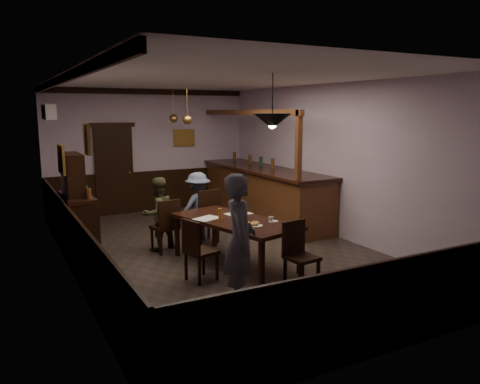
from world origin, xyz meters
TOP-DOWN VIEW (x-y plane):
  - room at (0.00, 0.00)m, footprint 5.01×8.01m
  - dining_table at (-0.07, -0.72)m, footprint 1.53×2.38m
  - chair_far_left at (-0.84, 0.39)m, footprint 0.48×0.48m
  - chair_far_right at (0.02, 0.62)m, footprint 0.48×0.48m
  - chair_near at (0.28, -1.99)m, footprint 0.45×0.45m
  - chair_side at (-0.92, -1.15)m, footprint 0.49×0.49m
  - person_standing at (-0.77, -2.19)m, footprint 0.63×0.74m
  - person_seated_left at (-0.91, 0.67)m, footprint 0.75×0.65m
  - person_seated_right at (-0.04, 0.90)m, footprint 0.94×0.66m
  - newspaper_left at (-0.45, -0.46)m, footprint 0.50×0.44m
  - newspaper_right at (0.16, -0.39)m, footprint 0.46×0.36m
  - napkin at (-0.03, -0.94)m, footprint 0.18×0.18m
  - saucer at (0.39, -1.15)m, footprint 0.15×0.15m
  - coffee_cup at (0.34, -1.15)m, footprint 0.10×0.10m
  - pastry_plate at (-0.01, -1.27)m, footprint 0.22×0.22m
  - pastry_ring_a at (-0.04, -1.26)m, footprint 0.13×0.13m
  - pastry_ring_b at (0.03, -1.21)m, footprint 0.13×0.13m
  - soda_can at (-0.04, -0.79)m, footprint 0.07×0.07m
  - beer_glass at (-0.33, -0.70)m, footprint 0.06×0.06m
  - water_glass at (0.01, -0.62)m, footprint 0.06×0.06m
  - pepper_mill at (-0.27, -1.55)m, footprint 0.04×0.04m
  - sideboard at (-2.21, 1.13)m, footprint 0.48×1.33m
  - bar_counter at (1.99, 1.94)m, footprint 1.04×4.46m
  - door_back at (-0.90, 3.95)m, footprint 0.90×0.06m
  - ac_unit at (-2.38, 2.90)m, footprint 0.20×0.85m
  - picture_left_small at (-2.46, -1.60)m, footprint 0.04×0.28m
  - picture_left_large at (-2.46, 0.80)m, footprint 0.04×0.62m
  - picture_back at (0.90, 3.96)m, footprint 0.55×0.04m
  - pendant_iron at (0.13, -1.49)m, footprint 0.56×0.56m
  - pendant_brass_mid at (0.10, 1.70)m, footprint 0.20×0.20m
  - pendant_brass_far at (0.30, 3.06)m, footprint 0.20×0.20m

SIDE VIEW (x-z plane):
  - chair_side at x=-0.92m, z-range 0.04..0.97m
  - chair_near at x=0.28m, z-range 0.04..0.98m
  - chair_far_left at x=-0.84m, z-range 0.05..1.01m
  - chair_far_right at x=0.02m, z-range 0.05..1.09m
  - bar_counter at x=1.99m, z-range -0.62..1.88m
  - person_seated_left at x=-0.91m, z-range 0.00..1.31m
  - person_seated_right at x=-0.04m, z-range 0.00..1.33m
  - dining_table at x=-0.07m, z-range 0.31..1.06m
  - sideboard at x=-2.21m, z-range -0.17..1.58m
  - napkin at x=-0.03m, z-range 0.75..0.75m
  - newspaper_left at x=-0.45m, z-range 0.75..0.76m
  - newspaper_right at x=0.16m, z-range 0.75..0.76m
  - saucer at x=0.39m, z-range 0.75..0.76m
  - pastry_plate at x=-0.01m, z-range 0.75..0.76m
  - pastry_ring_a at x=-0.04m, z-range 0.77..0.81m
  - pastry_ring_b at x=0.03m, z-range 0.77..0.81m
  - coffee_cup at x=0.34m, z-range 0.76..0.84m
  - soda_can at x=-0.04m, z-range 0.75..0.87m
  - pepper_mill at x=-0.27m, z-range 0.75..0.89m
  - water_glass at x=0.01m, z-range 0.75..0.90m
  - beer_glass at x=-0.33m, z-range 0.75..0.95m
  - person_standing at x=-0.77m, z-range 0.00..1.71m
  - door_back at x=-0.90m, z-range 0.00..2.10m
  - room at x=0.00m, z-range -0.01..3.01m
  - picture_left_large at x=-2.46m, z-range 1.46..1.94m
  - picture_back at x=0.90m, z-range 1.59..2.01m
  - picture_left_small at x=-2.46m, z-range 1.97..2.33m
  - pendant_brass_mid at x=0.10m, z-range 1.89..2.70m
  - pendant_brass_far at x=0.30m, z-range 1.89..2.70m
  - pendant_iron at x=0.13m, z-range 1.94..2.72m
  - ac_unit at x=-2.38m, z-range 2.30..2.60m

